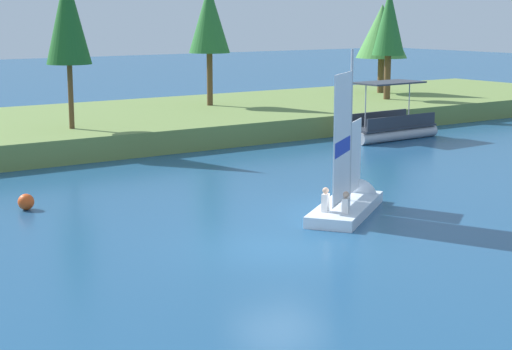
{
  "coord_description": "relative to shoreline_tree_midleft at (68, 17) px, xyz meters",
  "views": [
    {
      "loc": [
        -13.41,
        -18.04,
        6.41
      ],
      "look_at": [
        2.12,
        4.16,
        1.2
      ],
      "focal_mm": 59.31,
      "sensor_mm": 36.0,
      "label": 1
    }
  ],
  "objects": [
    {
      "name": "shoreline_tree_midleft",
      "position": [
        0.0,
        0.0,
        0.0
      ],
      "size": [
        2.07,
        2.07,
        7.27
      ],
      "color": "brown",
      "rests_on": "shore_bank"
    },
    {
      "name": "shoreline_tree_right",
      "position": [
        24.24,
        5.01,
        -1.02
      ],
      "size": [
        3.41,
        3.41,
        5.88
      ],
      "color": "brown",
      "rests_on": "shore_bank"
    },
    {
      "name": "shore_bank",
      "position": [
        -1.95,
        3.78,
        -5.65
      ],
      "size": [
        80.0,
        14.05,
        1.11
      ],
      "primitive_type": "cube",
      "color": "olive",
      "rests_on": "ground"
    },
    {
      "name": "sailboat",
      "position": [
        3.04,
        -16.25,
        -5.83
      ],
      "size": [
        5.03,
        4.14,
        5.78
      ],
      "rotation": [
        0.0,
        0.0,
        0.61
      ],
      "color": "silver",
      "rests_on": "ground"
    },
    {
      "name": "pontoon_boat",
      "position": [
        15.03,
        -5.32,
        -5.52
      ],
      "size": [
        5.42,
        2.41,
        2.94
      ],
      "rotation": [
        0.0,
        0.0,
        0.04
      ],
      "color": "#B2B2B7",
      "rests_on": "ground"
    },
    {
      "name": "shoreline_tree_centre",
      "position": [
        10.62,
        4.9,
        -0.15
      ],
      "size": [
        2.37,
        2.37,
        6.97
      ],
      "color": "brown",
      "rests_on": "shore_bank"
    },
    {
      "name": "ground_plane",
      "position": [
        -1.95,
        -18.9,
        -6.2
      ],
      "size": [
        200.0,
        200.0,
        0.0
      ],
      "primitive_type": "plane",
      "color": "navy"
    },
    {
      "name": "shoreline_tree_midright",
      "position": [
        21.56,
        1.59,
        -0.4
      ],
      "size": [
        2.01,
        2.01,
        6.84
      ],
      "color": "brown",
      "rests_on": "shore_bank"
    },
    {
      "name": "channel_buoy",
      "position": [
        -5.99,
        -10.27,
        -5.93
      ],
      "size": [
        0.54,
        0.54,
        0.54
      ],
      "primitive_type": "sphere",
      "color": "#E54C19",
      "rests_on": "ground"
    }
  ]
}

